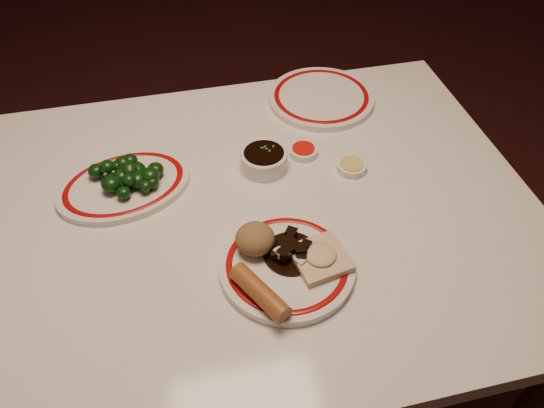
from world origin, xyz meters
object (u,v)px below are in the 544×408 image
Objects in this scene: broccoli_plate at (124,185)px; soy_bowl at (264,160)px; dining_table at (243,240)px; rice_mound at (255,239)px; spring_roll at (260,292)px; broccoli_pile at (128,173)px; stirfry_heap at (291,249)px; fried_wonton at (321,257)px; main_plate at (287,266)px.

soy_bowl reaches higher than broccoli_plate.
dining_table is 0.18m from rice_mound.
spring_roll is at bearing -92.71° from dining_table.
broccoli_pile is 0.29m from soy_bowl.
broccoli_plate is (-0.23, 0.23, -0.03)m from rice_mound.
dining_table is 11.59× the size of stirfry_heap.
fried_wonton is 0.29m from soy_bowl.
broccoli_pile is at bearing 132.65° from rice_mound.
rice_mound is 0.67× the size of fried_wonton.
broccoli_pile is at bearing 92.22° from spring_roll.
spring_roll reaches higher than broccoli_plate.
broccoli_pile is at bearing 8.68° from broccoli_plate.
broccoli_plate is at bearing 179.71° from soy_bowl.
rice_mound is 0.72× the size of soy_bowl.
broccoli_plate is (-0.22, 0.34, -0.03)m from spring_roll.
broccoli_plate is 0.03m from broccoli_pile.
broccoli_plate is at bearing -171.32° from broccoli_pile.
spring_roll is at bearing -59.58° from broccoli_pile.
soy_bowl is at bearing 88.08° from stirfry_heap.
broccoli_pile is 1.54× the size of soy_bowl.
main_plate is at bearing -44.38° from rice_mound.
broccoli_pile is (-0.33, 0.29, 0.01)m from fried_wonton.
spring_roll is 0.39× the size of broccoli_plate.
broccoli_pile is (-0.22, 0.24, -0.01)m from rice_mound.
broccoli_pile reaches higher than dining_table.
fried_wonton is at bearing -27.42° from rice_mound.
rice_mound reaches higher than spring_roll.
rice_mound reaches higher than dining_table.
fried_wonton reaches higher than main_plate.
main_plate is at bearing -119.45° from stirfry_heap.
fried_wonton is (0.12, 0.05, -0.01)m from spring_roll.
soy_bowl is (0.08, 0.34, -0.01)m from spring_roll.
stirfry_heap is at bearing 150.00° from fried_wonton.
rice_mound is at bearing -45.57° from broccoli_plate.
rice_mound is at bearing -47.35° from broccoli_pile.
broccoli_plate is at bearing 137.77° from stirfry_heap.
broccoli_plate is (-0.34, 0.29, -0.02)m from fried_wonton.
dining_table is 3.76× the size of broccoli_plate.
spring_roll is at bearing -156.42° from fried_wonton.
rice_mound reaches higher than main_plate.
soy_bowl is (0.07, 0.12, 0.11)m from dining_table.
dining_table is at bearing 59.09° from spring_roll.
stirfry_heap reaches higher than soy_bowl.
main_plate is 0.39m from broccoli_pile.
spring_roll is (-0.01, -0.11, -0.01)m from rice_mound.
stirfry_heap is (-0.05, 0.03, 0.00)m from fried_wonton.
stirfry_heap is (0.07, 0.08, -0.00)m from spring_roll.
stirfry_heap is at bearing -91.92° from soy_bowl.
spring_roll is (-0.06, -0.06, 0.02)m from main_plate.
dining_table is at bearing -29.32° from broccoli_pile.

